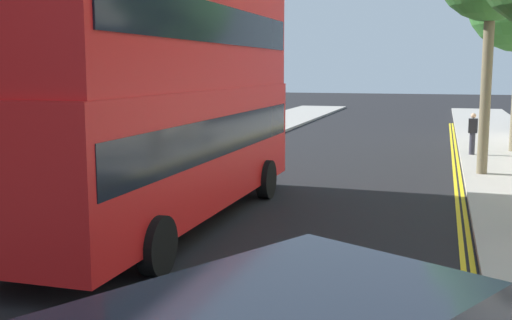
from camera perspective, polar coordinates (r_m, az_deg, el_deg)
sidewalk_left at (r=19.33m, az=-15.88°, el=-2.17°), size 4.00×80.00×0.14m
kerb_line_outer at (r=14.45m, az=18.64°, el=-6.05°), size 0.10×56.00×0.01m
kerb_line_inner at (r=14.44m, az=18.00°, el=-6.02°), size 0.10×56.00×0.01m
double_decker_bus_away at (r=13.94m, az=-7.83°, el=6.39°), size 2.84×10.82×5.64m
pedestrian_far at (r=25.93m, az=19.06°, el=2.33°), size 0.34×0.22×1.62m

